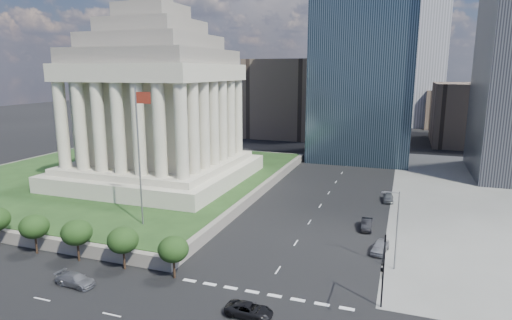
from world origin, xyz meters
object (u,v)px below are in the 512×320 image
at_px(flagpole, 140,149).
at_px(street_lamp_north, 396,226).
at_px(war_memorial, 155,84).
at_px(parked_sedan_mid, 367,224).
at_px(parked_sedan_near, 380,247).
at_px(traffic_signal_ne, 383,268).
at_px(suv_grey, 75,280).
at_px(parked_sedan_far, 388,198).
at_px(pickup_truck, 249,310).

distance_m(flagpole, street_lamp_north, 35.95).
relative_size(war_memorial, parked_sedan_mid, 8.23).
bearing_deg(parked_sedan_near, war_memorial, 166.79).
height_order(war_memorial, street_lamp_north, war_memorial).
distance_m(war_memorial, parked_sedan_mid, 48.74).
height_order(flagpole, traffic_signal_ne, flagpole).
bearing_deg(suv_grey, parked_sedan_far, -31.69).
bearing_deg(suv_grey, parked_sedan_near, -53.13).
bearing_deg(parked_sedan_near, traffic_signal_ne, -77.62).
distance_m(street_lamp_north, parked_sedan_far, 29.28).
xyz_separation_m(war_memorial, parked_sedan_far, (45.50, 5.81, -20.63)).
distance_m(war_memorial, parked_sedan_far, 50.29).
distance_m(street_lamp_north, parked_sedan_near, 6.95).
bearing_deg(parked_sedan_near, parked_sedan_mid, 115.55).
bearing_deg(street_lamp_north, parked_sedan_mid, 108.53).
bearing_deg(flagpole, suv_grey, -85.93).
distance_m(pickup_truck, parked_sedan_near, 23.20).
bearing_deg(flagpole, traffic_signal_ne, -16.71).
height_order(street_lamp_north, pickup_truck, street_lamp_north).
xyz_separation_m(street_lamp_north, parked_sedan_far, (-1.83, 28.81, -4.89)).
distance_m(flagpole, parked_sedan_far, 46.39).
relative_size(war_memorial, parked_sedan_near, 8.40).
height_order(street_lamp_north, parked_sedan_far, street_lamp_north).
xyz_separation_m(street_lamp_north, parked_sedan_mid, (-4.33, 12.91, -4.88)).
bearing_deg(parked_sedan_mid, war_memorial, 163.81).
height_order(pickup_truck, parked_sedan_far, parked_sedan_far).
bearing_deg(street_lamp_north, flagpole, -178.37).
height_order(pickup_truck, parked_sedan_near, parked_sedan_near).
bearing_deg(pickup_truck, parked_sedan_far, -13.08).
height_order(suv_grey, parked_sedan_far, parked_sedan_far).
relative_size(street_lamp_north, pickup_truck, 2.06).
relative_size(street_lamp_north, parked_sedan_mid, 2.11).
bearing_deg(flagpole, pickup_truck, -33.64).
height_order(flagpole, parked_sedan_mid, flagpole).
relative_size(flagpole, street_lamp_north, 2.00).
relative_size(traffic_signal_ne, parked_sedan_mid, 1.69).
relative_size(flagpole, traffic_signal_ne, 2.50).
bearing_deg(street_lamp_north, parked_sedan_near, 111.61).
bearing_deg(street_lamp_north, suv_grey, -154.37).
xyz_separation_m(parked_sedan_mid, parked_sedan_far, (2.50, 15.90, -0.01)).
bearing_deg(traffic_signal_ne, parked_sedan_near, 93.59).
relative_size(war_memorial, pickup_truck, 8.02).
xyz_separation_m(pickup_truck, parked_sedan_near, (11.35, 20.24, 0.12)).
xyz_separation_m(flagpole, pickup_truck, (21.98, -14.63, -12.44)).
height_order(street_lamp_north, parked_sedan_near, street_lamp_north).
distance_m(flagpole, suv_grey, 19.76).
xyz_separation_m(traffic_signal_ne, parked_sedan_near, (-1.00, 15.92, -4.46)).
xyz_separation_m(traffic_signal_ne, suv_grey, (-33.24, -5.04, -4.54)).
height_order(flagpole, suv_grey, flagpole).
relative_size(flagpole, suv_grey, 4.09).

